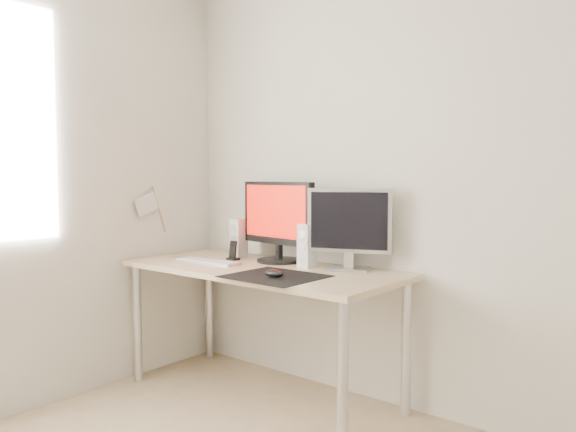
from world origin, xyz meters
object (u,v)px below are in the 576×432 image
Objects in this scene: desk at (261,281)px; speaker_right at (307,246)px; second_monitor at (349,225)px; speaker_left at (239,238)px; keyboard at (207,262)px; mouse at (274,273)px; main_monitor at (278,218)px; phone_dock at (233,254)px.

speaker_right is (0.21, 0.14, 0.20)m from desk.
second_monitor reaches higher than speaker_left.
speaker_right reaches higher than keyboard.
mouse is at bearing -78.77° from speaker_right.
second_monitor reaches higher than desk.
keyboard is at bearing -135.86° from main_monitor.
desk is 0.32m from speaker_right.
mouse is 0.65m from phone_dock.
speaker_right is 0.56× the size of keyboard.
keyboard reaches higher than desk.
desk is at bearing -145.94° from speaker_right.
speaker_left reaches higher than mouse.
main_monitor is at bearing 169.47° from speaker_right.
main_monitor is at bearing 128.48° from mouse.
mouse is 0.62m from keyboard.
speaker_right is (0.25, -0.05, -0.14)m from main_monitor.
speaker_left is at bearing -177.75° from second_monitor.
second_monitor reaches higher than phone_dock.
desk is at bearing -27.34° from speaker_left.
speaker_right is (-0.23, -0.07, -0.12)m from second_monitor.
main_monitor is 4.80× the size of phone_dock.
speaker_right reaches higher than desk.
desk is at bearing -154.31° from second_monitor.
phone_dock reaches higher than desk.
mouse is 0.19× the size of main_monitor.
desk is 0.38m from main_monitor.
phone_dock reaches higher than keyboard.
main_monitor is 0.36m from phone_dock.
second_monitor is 1.02× the size of keyboard.
second_monitor is 0.27m from speaker_right.
speaker_left is 0.14m from phone_dock.
keyboard is at bearing -86.09° from speaker_left.
second_monitor is 1.83× the size of speaker_left.
phone_dock is at bearing -173.26° from speaker_right.
phone_dock is at bearing -157.90° from main_monitor.
speaker_left is 1.00× the size of speaker_right.
speaker_right is at bearing 34.06° from desk.
mouse is at bearing -31.95° from speaker_left.
speaker_left is (-0.31, -0.01, -0.14)m from main_monitor.
second_monitor is (0.16, 0.42, 0.22)m from mouse.
keyboard is at bearing -156.25° from speaker_right.
second_monitor is 1.83× the size of speaker_right.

